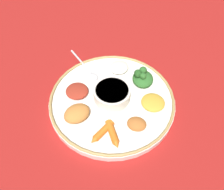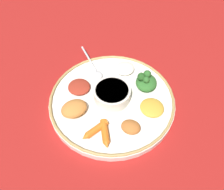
{
  "view_description": "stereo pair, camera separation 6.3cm",
  "coord_description": "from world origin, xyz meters",
  "views": [
    {
      "loc": [
        -0.13,
        -0.37,
        0.53
      ],
      "look_at": [
        0.0,
        0.0,
        0.04
      ],
      "focal_mm": 34.78,
      "sensor_mm": 36.0,
      "label": 1
    },
    {
      "loc": [
        -0.07,
        -0.39,
        0.53
      ],
      "look_at": [
        0.0,
        0.0,
        0.04
      ],
      "focal_mm": 34.78,
      "sensor_mm": 36.0,
      "label": 2
    }
  ],
  "objects": [
    {
      "name": "mound_lentil_yellow",
      "position": [
        0.1,
        -0.06,
        0.03
      ],
      "size": [
        0.1,
        0.1,
        0.02
      ],
      "primitive_type": "ellipsoid",
      "rotation": [
        0.0,
        0.0,
        2.28
      ],
      "color": "gold",
      "rests_on": "platter"
    },
    {
      "name": "mound_beet",
      "position": [
        -0.09,
        0.05,
        0.03
      ],
      "size": [
        0.09,
        0.09,
        0.02
      ],
      "primitive_type": "ellipsoid",
      "rotation": [
        0.0,
        0.0,
        3.87
      ],
      "color": "maroon",
      "rests_on": "platter"
    },
    {
      "name": "center_bowl",
      "position": [
        0.0,
        0.0,
        0.04
      ],
      "size": [
        0.11,
        0.11,
        0.04
      ],
      "color": "silver",
      "rests_on": "platter"
    },
    {
      "name": "platter",
      "position": [
        0.0,
        0.0,
        0.01
      ],
      "size": [
        0.37,
        0.37,
        0.02
      ],
      "primitive_type": "cylinder",
      "color": "white",
      "rests_on": "ground_plane"
    },
    {
      "name": "greens_pile",
      "position": [
        0.11,
        0.03,
        0.04
      ],
      "size": [
        0.08,
        0.09,
        0.05
      ],
      "color": "#2D6628",
      "rests_on": "platter"
    },
    {
      "name": "ground_plane",
      "position": [
        0.0,
        0.0,
        0.0
      ],
      "size": [
        2.4,
        2.4,
        0.0
      ],
      "primitive_type": "plane",
      "color": "maroon"
    },
    {
      "name": "spoon",
      "position": [
        -0.04,
        0.14,
        0.02
      ],
      "size": [
        0.06,
        0.17,
        0.01
      ],
      "color": "silver",
      "rests_on": "platter"
    },
    {
      "name": "platter_rim",
      "position": [
        0.0,
        0.0,
        0.02
      ],
      "size": [
        0.37,
        0.37,
        0.01
      ],
      "primitive_type": "torus",
      "color": "tan",
      "rests_on": "platter"
    },
    {
      "name": "mound_rice_white",
      "position": [
        0.06,
        0.11,
        0.03
      ],
      "size": [
        0.09,
        0.09,
        0.02
      ],
      "primitive_type": "ellipsoid",
      "rotation": [
        0.0,
        0.0,
        3.82
      ],
      "color": "silver",
      "rests_on": "platter"
    },
    {
      "name": "carrot_outer",
      "position": [
        -0.04,
        -0.12,
        0.03
      ],
      "size": [
        0.02,
        0.08,
        0.02
      ],
      "color": "orange",
      "rests_on": "platter"
    },
    {
      "name": "mound_chickpea",
      "position": [
        0.03,
        -0.11,
        0.03
      ],
      "size": [
        0.07,
        0.06,
        0.02
      ],
      "primitive_type": "ellipsoid",
      "rotation": [
        0.0,
        0.0,
        5.73
      ],
      "color": "#B2662D",
      "rests_on": "platter"
    },
    {
      "name": "carrot_near_spoon",
      "position": [
        -0.06,
        -0.1,
        0.03
      ],
      "size": [
        0.08,
        0.05,
        0.02
      ],
      "color": "orange",
      "rests_on": "platter"
    },
    {
      "name": "mound_squash",
      "position": [
        -0.11,
        -0.03,
        0.04
      ],
      "size": [
        0.09,
        0.08,
        0.03
      ],
      "primitive_type": "ellipsoid",
      "rotation": [
        0.0,
        0.0,
        3.46
      ],
      "color": "#C67A38",
      "rests_on": "platter"
    }
  ]
}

